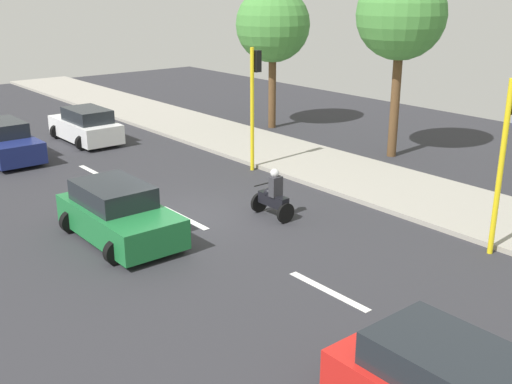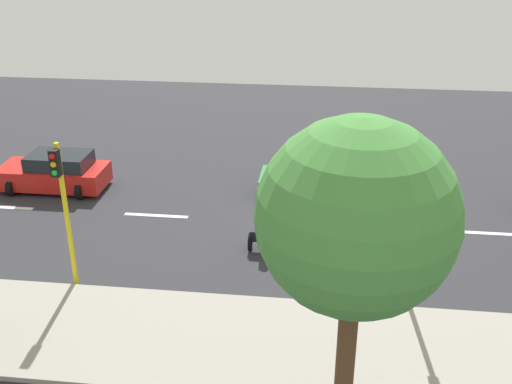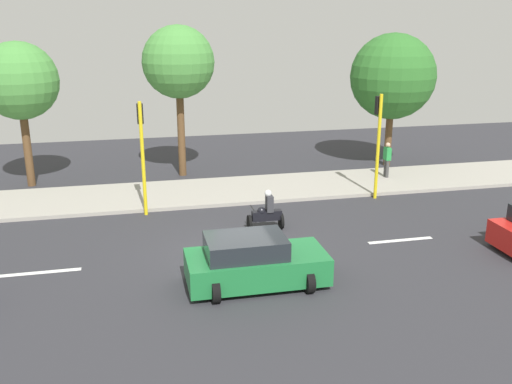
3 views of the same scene
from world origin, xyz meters
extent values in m
cube|color=#2D2D33|center=(0.00, 0.00, -0.05)|extent=(40.00, 60.00, 0.10)
cube|color=#9E998E|center=(7.00, 0.00, 0.07)|extent=(4.00, 60.00, 0.15)
cube|color=white|center=(0.00, -6.00, 0.01)|extent=(0.20, 2.40, 0.01)
cube|color=white|center=(0.00, 0.00, 0.01)|extent=(0.20, 2.40, 0.01)
cube|color=white|center=(0.00, 6.00, 0.01)|extent=(0.20, 2.40, 0.01)
cube|color=#1E7238|center=(-2.21, -0.31, 0.56)|extent=(1.86, 4.07, 0.80)
cube|color=#1E2328|center=(-2.21, 0.01, 1.24)|extent=(1.57, 2.28, 0.56)
cylinder|color=black|center=(-1.39, -1.65, 0.32)|extent=(0.64, 0.22, 0.64)
cylinder|color=black|center=(-3.03, -1.65, 0.32)|extent=(0.64, 0.22, 0.64)
cylinder|color=black|center=(-1.39, 1.03, 0.32)|extent=(0.64, 0.22, 0.64)
cylinder|color=black|center=(-3.03, 1.03, 0.32)|extent=(0.64, 0.22, 0.64)
cylinder|color=black|center=(-1.13, -9.36, 0.32)|extent=(0.64, 0.22, 0.64)
cylinder|color=black|center=(2.09, -1.01, 0.30)|extent=(0.60, 0.10, 0.60)
cylinder|color=black|center=(2.09, -2.21, 0.30)|extent=(0.60, 0.10, 0.60)
cube|color=black|center=(2.09, -1.66, 0.55)|extent=(0.28, 1.10, 0.36)
sphere|color=black|center=(2.09, -1.46, 0.73)|extent=(0.32, 0.32, 0.32)
cylinder|color=black|center=(2.09, -1.11, 0.90)|extent=(0.55, 0.04, 0.04)
cube|color=#333338|center=(2.09, -1.76, 1.00)|extent=(0.36, 0.24, 0.60)
sphere|color=silver|center=(2.09, -1.71, 1.40)|extent=(0.26, 0.26, 0.26)
cylinder|color=#3F3F3F|center=(7.23, -8.87, 0.57)|extent=(0.16, 0.16, 0.85)
cylinder|color=#3F3F3F|center=(7.43, -8.87, 0.57)|extent=(0.16, 0.16, 0.85)
cube|color=#268C3F|center=(7.33, -8.87, 1.30)|extent=(0.40, 0.24, 0.60)
sphere|color=tan|center=(7.33, -8.87, 1.73)|extent=(0.22, 0.22, 0.22)
cylinder|color=yellow|center=(4.75, 2.63, 2.25)|extent=(0.14, 0.14, 4.50)
cube|color=black|center=(4.97, 2.63, 4.00)|extent=(0.24, 0.24, 0.76)
sphere|color=red|center=(5.09, 2.63, 4.24)|extent=(0.16, 0.16, 0.16)
sphere|color=#F2A50C|center=(5.09, 2.63, 4.00)|extent=(0.16, 0.16, 0.16)
sphere|color=green|center=(5.09, 2.63, 3.76)|extent=(0.16, 0.16, 0.16)
cylinder|color=yellow|center=(4.75, -7.16, 2.25)|extent=(0.14, 0.14, 4.50)
cube|color=black|center=(4.97, -7.16, 4.00)|extent=(0.24, 0.24, 0.76)
sphere|color=red|center=(5.09, -7.16, 4.24)|extent=(0.16, 0.16, 0.16)
sphere|color=#F2A50C|center=(5.09, -7.16, 4.00)|extent=(0.16, 0.16, 0.16)
sphere|color=green|center=(5.09, -7.16, 3.76)|extent=(0.16, 0.16, 0.16)
cylinder|color=brown|center=(9.96, -10.15, 1.57)|extent=(0.36, 0.36, 3.14)
sphere|color=#2D6B28|center=(9.96, -10.15, 4.66)|extent=(4.33, 4.33, 4.33)
cylinder|color=brown|center=(10.37, 0.63, 2.16)|extent=(0.36, 0.36, 4.32)
sphere|color=#478C3D|center=(10.37, 0.63, 5.52)|extent=(3.42, 3.42, 3.42)
cylinder|color=brown|center=(10.07, 7.71, 1.82)|extent=(0.36, 0.36, 3.63)
sphere|color=#478C3D|center=(10.07, 7.71, 4.84)|extent=(3.44, 3.44, 3.44)
camera|label=1|loc=(-9.25, -14.74, 6.60)|focal=43.58mm
camera|label=2|loc=(19.35, 0.01, 9.97)|focal=42.12mm
camera|label=3|loc=(-16.83, 2.99, 7.47)|focal=39.46mm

